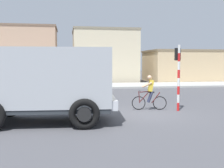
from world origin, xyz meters
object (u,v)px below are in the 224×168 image
(cyclist, at_px, (150,93))
(car_red_near, at_px, (52,84))
(truck_foreground, at_px, (43,80))
(traffic_light_pole, at_px, (178,68))

(cyclist, distance_m, car_red_near, 8.81)
(truck_foreground, relative_size, traffic_light_pole, 1.74)
(car_red_near, bearing_deg, traffic_light_pole, -49.74)
(cyclist, bearing_deg, car_red_near, 125.54)
(truck_foreground, distance_m, cyclist, 5.44)
(car_red_near, bearing_deg, truck_foreground, -88.89)
(truck_foreground, height_order, car_red_near, truck_foreground)
(truck_foreground, xyz_separation_m, car_red_near, (-0.18, 9.29, -0.85))
(cyclist, height_order, car_red_near, cyclist)
(cyclist, bearing_deg, truck_foreground, -156.75)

